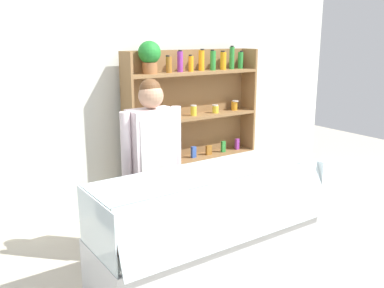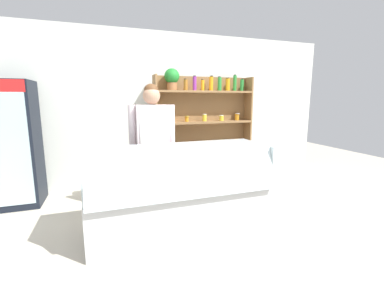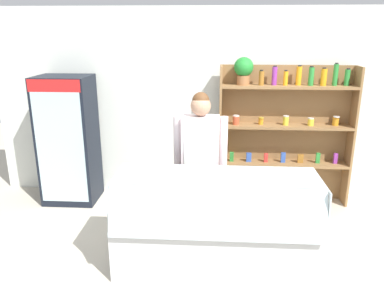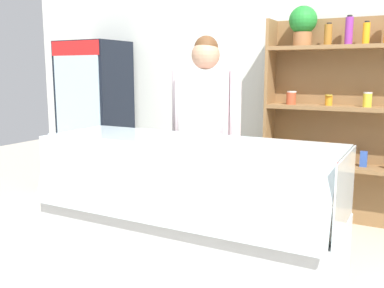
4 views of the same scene
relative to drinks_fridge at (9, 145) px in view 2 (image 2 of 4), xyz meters
name	(u,v)px [view 2 (image 2 of 4)]	position (x,y,z in m)	size (l,w,h in m)	color
ground_plane	(193,230)	(2.23, -1.55, -0.90)	(12.00, 12.00, 0.00)	beige
back_wall	(158,109)	(2.23, 0.42, 0.45)	(6.80, 0.10, 2.70)	silver
drinks_fridge	(9,145)	(0.00, 0.00, 0.00)	(0.73, 0.60, 1.80)	black
shelving_unit	(201,121)	(2.97, 0.16, 0.25)	(1.82, 0.29, 2.05)	olive
deli_display_case	(180,205)	(2.08, -1.50, -0.59)	(2.05, 0.77, 1.01)	silver
shop_clerk	(153,137)	(1.89, -0.85, 0.14)	(0.62, 0.25, 1.73)	#383D51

